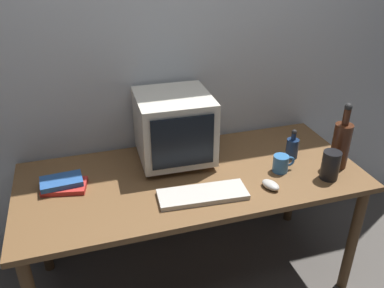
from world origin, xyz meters
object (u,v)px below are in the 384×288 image
at_px(crt_monitor, 174,127).
at_px(bottle_short, 292,147).
at_px(bottle_tall, 341,144).
at_px(mug, 281,163).
at_px(computer_mouse, 271,185).
at_px(book_stack, 63,184).
at_px(keyboard, 203,194).
at_px(metal_canister, 331,165).

relative_size(crt_monitor, bottle_short, 2.36).
height_order(bottle_tall, mug, bottle_tall).
height_order(bottle_tall, bottle_short, bottle_tall).
bearing_deg(bottle_tall, mug, 172.35).
distance_m(crt_monitor, bottle_tall, 0.87).
height_order(computer_mouse, bottle_tall, bottle_tall).
relative_size(bottle_short, book_stack, 0.74).
height_order(bottle_short, book_stack, bottle_short).
bearing_deg(crt_monitor, keyboard, -84.62).
bearing_deg(crt_monitor, book_stack, -168.92).
bearing_deg(book_stack, mug, -8.75).
distance_m(bottle_tall, bottle_short, 0.25).
bearing_deg(computer_mouse, metal_canister, -20.08).
xyz_separation_m(bottle_short, mug, (-0.13, -0.11, -0.02)).
distance_m(keyboard, metal_canister, 0.66).
bearing_deg(book_stack, metal_canister, -13.05).
xyz_separation_m(keyboard, mug, (0.46, 0.10, 0.03)).
xyz_separation_m(bottle_tall, mug, (-0.31, 0.04, -0.09)).
bearing_deg(keyboard, bottle_tall, 8.20).
bearing_deg(mug, bottle_short, 41.95).
distance_m(crt_monitor, metal_canister, 0.82).
distance_m(crt_monitor, computer_mouse, 0.58).
bearing_deg(book_stack, keyboard, -22.88).
relative_size(keyboard, metal_canister, 2.80).
relative_size(crt_monitor, computer_mouse, 3.98).
xyz_separation_m(bottle_tall, book_stack, (-1.40, 0.21, -0.11)).
bearing_deg(bottle_short, crt_monitor, 164.81).
xyz_separation_m(bottle_tall, metal_canister, (-0.11, -0.09, -0.06)).
xyz_separation_m(crt_monitor, bottle_tall, (0.81, -0.32, -0.06)).
bearing_deg(mug, keyboard, -168.09).
bearing_deg(metal_canister, book_stack, 166.95).
xyz_separation_m(book_stack, mug, (1.08, -0.17, 0.02)).
distance_m(crt_monitor, mug, 0.59).
xyz_separation_m(keyboard, bottle_short, (0.59, 0.21, 0.05)).
bearing_deg(crt_monitor, mug, -29.68).
height_order(crt_monitor, metal_canister, crt_monitor).
relative_size(computer_mouse, book_stack, 0.44).
distance_m(computer_mouse, bottle_short, 0.35).
distance_m(bottle_tall, metal_canister, 0.15).
bearing_deg(book_stack, crt_monitor, 11.08).
relative_size(computer_mouse, metal_canister, 0.67).
bearing_deg(keyboard, bottle_short, 23.89).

